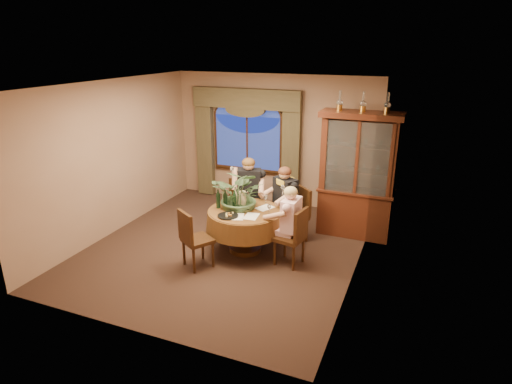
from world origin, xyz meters
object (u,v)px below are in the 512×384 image
at_px(wine_bottle_4, 225,199).
at_px(wine_bottle_5, 235,196).
at_px(wine_bottle_2, 234,200).
at_px(wine_bottle_3, 235,198).
at_px(oil_lamp_right, 388,103).
at_px(chair_back_right, 294,215).
at_px(wine_bottle_0, 224,196).
at_px(person_scarf, 285,203).
at_px(wine_bottle_1, 218,199).
at_px(dining_table, 245,231).
at_px(oil_lamp_center, 363,102).
at_px(chair_back, 241,205).
at_px(oil_lamp_left, 340,101).
at_px(stoneware_vase, 242,199).
at_px(china_cabinet, 357,176).
at_px(person_pink, 291,224).
at_px(person_back, 249,194).
at_px(chair_front_left, 198,238).
at_px(centerpiece_plant, 241,174).
at_px(olive_bowl, 246,210).
at_px(chair_right, 289,236).

distance_m(wine_bottle_4, wine_bottle_5, 0.22).
height_order(wine_bottle_2, wine_bottle_3, same).
relative_size(oil_lamp_right, chair_back_right, 0.35).
distance_m(wine_bottle_0, wine_bottle_2, 0.27).
distance_m(person_scarf, wine_bottle_1, 1.25).
distance_m(dining_table, oil_lamp_right, 3.20).
bearing_deg(person_scarf, dining_table, 90.00).
distance_m(oil_lamp_center, chair_back, 2.90).
xyz_separation_m(oil_lamp_left, wine_bottle_0, (-1.63, -1.29, -1.54)).
xyz_separation_m(chair_back, wine_bottle_5, (0.20, -0.66, 0.44)).
xyz_separation_m(chair_back, stoneware_vase, (0.34, -0.67, 0.41)).
xyz_separation_m(dining_table, china_cabinet, (1.61, 1.37, 0.77)).
relative_size(oil_lamp_center, person_pink, 0.26).
bearing_deg(dining_table, wine_bottle_5, 147.50).
height_order(person_back, wine_bottle_1, person_back).
bearing_deg(dining_table, oil_lamp_left, 48.68).
relative_size(china_cabinet, chair_front_left, 2.38).
relative_size(chair_front_left, wine_bottle_2, 2.91).
height_order(chair_front_left, person_back, person_back).
relative_size(centerpiece_plant, olive_bowl, 7.00).
bearing_deg(oil_lamp_center, chair_back_right, -145.97).
height_order(person_pink, wine_bottle_1, person_pink).
bearing_deg(china_cabinet, dining_table, -139.45).
relative_size(chair_back_right, person_back, 0.67).
xyz_separation_m(wine_bottle_2, wine_bottle_4, (-0.16, -0.02, 0.00)).
distance_m(chair_back_right, wine_bottle_4, 1.32).
xyz_separation_m(oil_lamp_left, olive_bowl, (-1.17, -1.43, -1.69)).
xyz_separation_m(oil_lamp_left, centerpiece_plant, (-1.32, -1.28, -1.11)).
bearing_deg(centerpiece_plant, chair_back_right, 39.89).
xyz_separation_m(oil_lamp_left, oil_lamp_right, (0.80, 0.00, 0.00)).
height_order(person_scarf, wine_bottle_3, person_scarf).
xyz_separation_m(oil_lamp_right, chair_right, (-1.17, -1.52, -1.98)).
xyz_separation_m(oil_lamp_left, wine_bottle_4, (-1.55, -1.42, -1.54)).
relative_size(chair_front_left, wine_bottle_0, 2.91).
relative_size(stoneware_vase, wine_bottle_3, 0.84).
relative_size(person_pink, centerpiece_plant, 1.25).
relative_size(centerpiece_plant, wine_bottle_3, 3.11).
height_order(person_pink, stoneware_vase, person_pink).
bearing_deg(chair_back_right, wine_bottle_0, 72.73).
distance_m(person_scarf, stoneware_vase, 0.85).
bearing_deg(wine_bottle_2, centerpiece_plant, 59.61).
distance_m(oil_lamp_center, person_scarf, 2.20).
bearing_deg(centerpiece_plant, olive_bowl, -46.09).
relative_size(chair_right, wine_bottle_0, 2.91).
relative_size(stoneware_vase, wine_bottle_5, 0.84).
relative_size(wine_bottle_1, wine_bottle_5, 1.00).
relative_size(oil_lamp_right, wine_bottle_0, 1.03).
bearing_deg(wine_bottle_0, wine_bottle_5, 22.69).
bearing_deg(person_scarf, oil_lamp_left, -107.64).
distance_m(oil_lamp_left, oil_lamp_right, 0.80).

